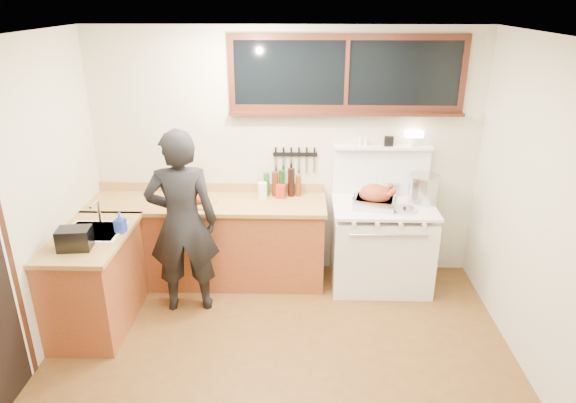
{
  "coord_description": "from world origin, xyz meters",
  "views": [
    {
      "loc": [
        0.16,
        -3.38,
        2.86
      ],
      "look_at": [
        0.05,
        0.85,
        1.15
      ],
      "focal_mm": 32.0,
      "sensor_mm": 36.0,
      "label": 1
    }
  ],
  "objects_px": {
    "roast_turkey": "(375,198)",
    "cutting_board": "(196,200)",
    "vintage_stove": "(381,243)",
    "man": "(182,223)"
  },
  "relations": [
    {
      "from": "roast_turkey",
      "to": "cutting_board",
      "type": "bearing_deg",
      "value": 179.63
    },
    {
      "from": "roast_turkey",
      "to": "vintage_stove",
      "type": "bearing_deg",
      "value": 33.71
    },
    {
      "from": "vintage_stove",
      "to": "cutting_board",
      "type": "distance_m",
      "value": 1.95
    },
    {
      "from": "vintage_stove",
      "to": "cutting_board",
      "type": "relative_size",
      "value": 4.04
    },
    {
      "from": "vintage_stove",
      "to": "cutting_board",
      "type": "xyz_separation_m",
      "value": [
        -1.89,
        -0.06,
        0.48
      ]
    },
    {
      "from": "man",
      "to": "roast_turkey",
      "type": "distance_m",
      "value": 1.88
    },
    {
      "from": "man",
      "to": "vintage_stove",
      "type": "bearing_deg",
      "value": 14.27
    },
    {
      "from": "man",
      "to": "cutting_board",
      "type": "xyz_separation_m",
      "value": [
        0.05,
        0.43,
        0.05
      ]
    },
    {
      "from": "vintage_stove",
      "to": "cutting_board",
      "type": "bearing_deg",
      "value": -178.26
    },
    {
      "from": "vintage_stove",
      "to": "roast_turkey",
      "type": "relative_size",
      "value": 3.5
    }
  ]
}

